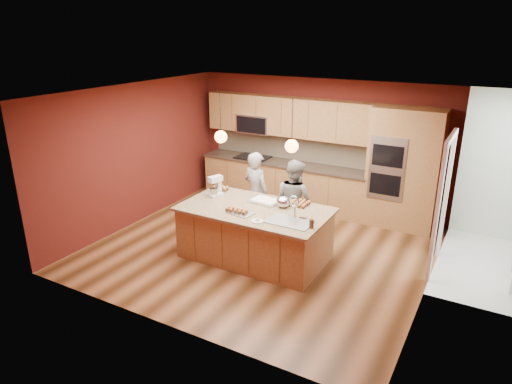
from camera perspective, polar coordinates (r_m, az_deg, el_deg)
The scene contains 24 objects.
floor at distance 8.04m, azimuth 0.63°, elevation -7.14°, with size 5.50×5.50×0.00m, color #402510.
ceiling at distance 7.23m, azimuth 0.72°, elevation 12.29°, with size 5.50×5.50×0.00m, color white.
wall_back at distance 9.72m, azimuth 7.78°, elevation 5.97°, with size 5.50×5.50×0.00m, color #4E1711.
wall_front at distance 5.61m, azimuth -11.68°, elevation -4.83°, with size 5.50×5.50×0.00m, color #4E1711.
wall_left at distance 9.11m, azimuth -14.75°, elevation 4.57°, with size 5.00×5.00×0.00m, color #4E1711.
wall_right at distance 6.74m, azimuth 21.68°, elevation -1.58°, with size 5.00×5.00×0.00m, color #4E1711.
cabinet_run at distance 9.85m, azimuth 3.45°, elevation 4.11°, with size 3.74×0.64×2.30m.
oven_column at distance 8.99m, azimuth 17.96°, elevation 2.73°, with size 1.30×0.62×2.30m.
doorway_trim at distance 7.59m, azimuth 22.15°, elevation -1.72°, with size 0.08×1.11×2.20m, color silver, non-canonical shape.
pendant_left at distance 7.39m, azimuth -4.42°, elevation 6.92°, with size 0.20×0.20×0.80m.
pendant_right at distance 6.80m, azimuth 4.48°, elevation 5.77°, with size 0.20×0.20×0.80m.
island at distance 7.58m, azimuth -0.06°, elevation -5.10°, with size 2.41×1.35×1.27m.
person_left at distance 8.43m, azimuth 0.02°, elevation -0.08°, with size 0.57×0.37×1.55m, color black.
person_right at distance 8.12m, azimuth 4.79°, elevation -1.12°, with size 0.73×0.57×1.51m, color slate.
stand_mixer at distance 7.92m, azimuth -5.09°, elevation 0.56°, with size 0.26×0.30×0.36m.
sheet_cake at distance 7.65m, azimuth 1.13°, elevation -1.13°, with size 0.52×0.41×0.05m.
cooling_rack at distance 7.20m, azimuth -1.89°, elevation -2.62°, with size 0.39×0.28×0.02m, color #ABAEB2.
mixing_bowl at distance 7.43m, azimuth 3.42°, elevation -1.24°, with size 0.23×0.23×0.20m, color #B9BAC0.
plate at distance 6.91m, azimuth 0.16°, elevation -3.65°, with size 0.19×0.19×0.01m, color silver.
tumbler at distance 6.72m, azimuth 6.94°, elevation -3.95°, with size 0.07×0.07×0.14m, color #3E2716.
phone at distance 7.05m, azimuth 5.86°, elevation -3.28°, with size 0.12×0.06×0.01m, color black.
cupcakes_left at distance 8.22m, azimuth -4.08°, elevation 0.44°, with size 0.17×0.17×0.08m, color #C0753C, non-canonical shape.
cupcakes_rack at distance 7.20m, azimuth -2.45°, elevation -2.28°, with size 0.38×0.15×0.07m, color #C0753C, non-canonical shape.
cupcakes_right at distance 7.56m, azimuth 5.48°, elevation -1.40°, with size 0.30×0.30×0.07m, color #C0753C, non-canonical shape.
Camera 1 is at (3.42, -6.30, 3.65)m, focal length 32.00 mm.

